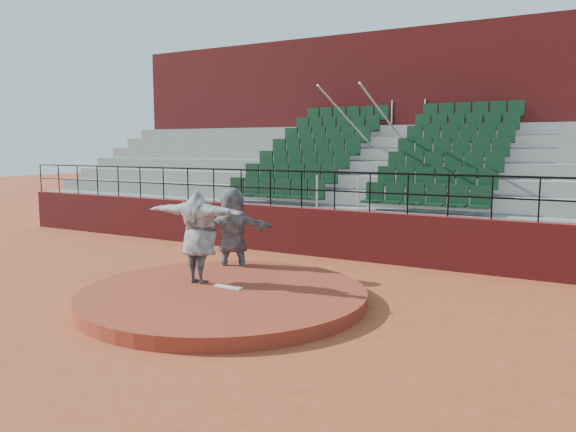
# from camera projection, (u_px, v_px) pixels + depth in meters

# --- Properties ---
(ground) EXTENTS (90.00, 90.00, 0.00)m
(ground) POSITION_uv_depth(u_px,v_px,m) (224.00, 302.00, 10.81)
(ground) COLOR #A84626
(ground) RESTS_ON ground
(pitchers_mound) EXTENTS (5.50, 5.50, 0.25)m
(pitchers_mound) POSITION_uv_depth(u_px,v_px,m) (224.00, 296.00, 10.80)
(pitchers_mound) COLOR maroon
(pitchers_mound) RESTS_ON ground
(pitching_rubber) EXTENTS (0.60, 0.15, 0.03)m
(pitching_rubber) POSITION_uv_depth(u_px,v_px,m) (228.00, 287.00, 10.91)
(pitching_rubber) COLOR white
(pitching_rubber) RESTS_ON pitchers_mound
(boundary_wall) EXTENTS (24.00, 0.30, 1.30)m
(boundary_wall) POSITION_uv_depth(u_px,v_px,m) (334.00, 234.00, 15.04)
(boundary_wall) COLOR maroon
(boundary_wall) RESTS_ON ground
(wall_railing) EXTENTS (24.04, 0.05, 1.03)m
(wall_railing) POSITION_uv_depth(u_px,v_px,m) (335.00, 182.00, 14.87)
(wall_railing) COLOR black
(wall_railing) RESTS_ON boundary_wall
(seating_deck) EXTENTS (24.00, 5.97, 4.63)m
(seating_deck) POSITION_uv_depth(u_px,v_px,m) (382.00, 194.00, 18.08)
(seating_deck) COLOR gray
(seating_deck) RESTS_ON ground
(press_box_facade) EXTENTS (24.00, 3.00, 7.10)m
(press_box_facade) POSITION_uv_depth(u_px,v_px,m) (420.00, 131.00, 21.23)
(press_box_facade) COLOR maroon
(press_box_facade) RESTS_ON ground
(pitcher) EXTENTS (2.33, 0.72, 1.88)m
(pitcher) POSITION_uv_depth(u_px,v_px,m) (199.00, 236.00, 11.24)
(pitcher) COLOR black
(pitcher) RESTS_ON pitchers_mound
(fielder) EXTENTS (1.91, 1.60, 2.06)m
(fielder) POSITION_uv_depth(u_px,v_px,m) (233.00, 231.00, 12.94)
(fielder) COLOR black
(fielder) RESTS_ON ground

